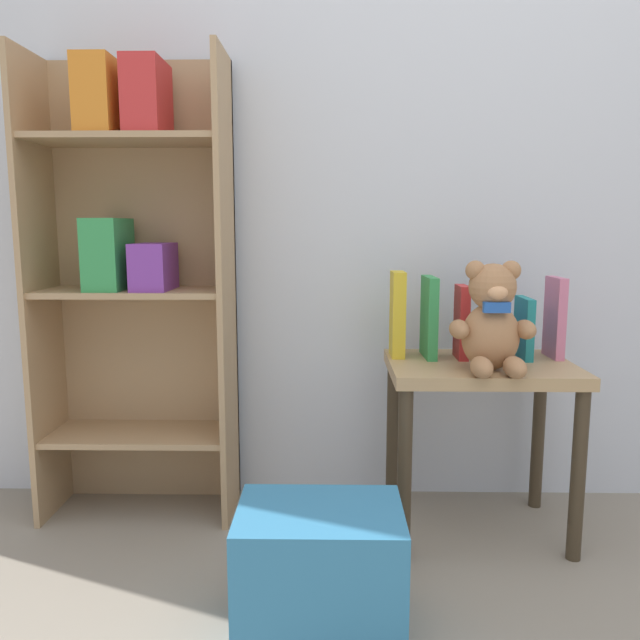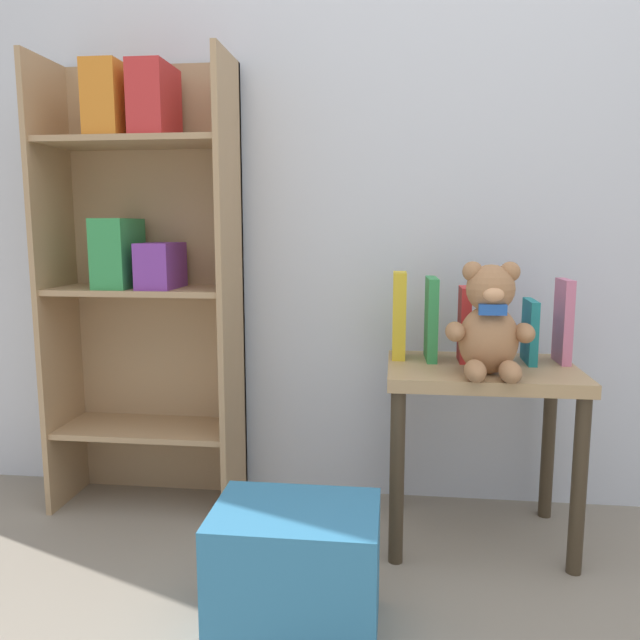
{
  "view_description": "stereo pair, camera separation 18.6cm",
  "coord_description": "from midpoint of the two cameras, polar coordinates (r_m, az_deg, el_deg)",
  "views": [
    {
      "loc": [
        -0.36,
        -0.6,
        0.92
      ],
      "look_at": [
        -0.39,
        1.24,
        0.64
      ],
      "focal_mm": 35.0,
      "sensor_mm": 36.0,
      "label": 1
    },
    {
      "loc": [
        -0.17,
        -0.59,
        0.92
      ],
      "look_at": [
        -0.39,
        1.24,
        0.64
      ],
      "focal_mm": 35.0,
      "sensor_mm": 36.0,
      "label": 2
    }
  ],
  "objects": [
    {
      "name": "book_standing_green",
      "position": [
        1.89,
        12.92,
        0.1
      ],
      "size": [
        0.03,
        0.15,
        0.25
      ],
      "primitive_type": "cube",
      "rotation": [
        0.0,
        0.0,
        0.03
      ],
      "color": "#33934C",
      "rests_on": "display_table"
    },
    {
      "name": "book_standing_yellow",
      "position": [
        1.89,
        10.06,
        0.4
      ],
      "size": [
        0.04,
        0.11,
        0.26
      ],
      "primitive_type": "cube",
      "rotation": [
        0.0,
        0.0,
        0.01
      ],
      "color": "gold",
      "rests_on": "display_table"
    },
    {
      "name": "wall_back",
      "position": [
        2.13,
        14.62,
        17.35
      ],
      "size": [
        4.8,
        0.06,
        2.5
      ],
      "color": "silver",
      "rests_on": "ground_plane"
    },
    {
      "name": "book_standing_red",
      "position": [
        1.89,
        15.82,
        -0.4
      ],
      "size": [
        0.03,
        0.1,
        0.22
      ],
      "primitive_type": "cube",
      "rotation": [
        0.0,
        0.0,
        -0.0
      ],
      "color": "red",
      "rests_on": "display_table"
    },
    {
      "name": "bookshelf_side",
      "position": [
        2.06,
        -13.27,
        5.76
      ],
      "size": [
        0.59,
        0.27,
        1.43
      ],
      "color": "tan",
      "rests_on": "ground_plane"
    },
    {
      "name": "display_table",
      "position": [
        1.88,
        17.27,
        -6.85
      ],
      "size": [
        0.53,
        0.39,
        0.52
      ],
      "color": "tan",
      "rests_on": "ground_plane"
    },
    {
      "name": "storage_bin",
      "position": [
        1.51,
        1.56,
        -21.96
      ],
      "size": [
        0.37,
        0.27,
        0.29
      ],
      "color": "teal",
      "rests_on": "ground_plane"
    },
    {
      "name": "teddy_bear",
      "position": [
        1.73,
        18.26,
        -0.38
      ],
      "size": [
        0.23,
        0.21,
        0.3
      ],
      "color": "#A8754C",
      "rests_on": "display_table"
    },
    {
      "name": "book_standing_blue",
      "position": [
        1.93,
        18.49,
        -0.94
      ],
      "size": [
        0.04,
        0.12,
        0.18
      ],
      "primitive_type": "cube",
      "rotation": [
        0.0,
        0.0,
        0.05
      ],
      "color": "#2D51B7",
      "rests_on": "display_table"
    },
    {
      "name": "book_standing_pink",
      "position": [
        1.97,
        23.92,
        -0.11
      ],
      "size": [
        0.03,
        0.12,
        0.24
      ],
      "primitive_type": "cube",
      "rotation": [
        0.0,
        0.0,
        0.01
      ],
      "color": "#D17093",
      "rests_on": "display_table"
    },
    {
      "name": "book_standing_teal",
      "position": [
        1.94,
        21.28,
        -0.99
      ],
      "size": [
        0.03,
        0.14,
        0.18
      ],
      "primitive_type": "cube",
      "rotation": [
        0.0,
        0.0,
        -0.02
      ],
      "color": "teal",
      "rests_on": "display_table"
    }
  ]
}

